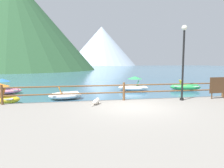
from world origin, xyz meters
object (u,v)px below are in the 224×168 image
(dog_resting, at_px, (96,102))
(pedal_boat_0, at_px, (4,89))
(pedal_boat_2, at_px, (66,95))
(pedal_boat_1, at_px, (185,87))
(sign_board, at_px, (219,86))
(pedal_boat_3, at_px, (133,86))
(lamp_post, at_px, (183,55))

(dog_resting, distance_m, pedal_boat_0, 9.25)
(pedal_boat_0, distance_m, pedal_boat_2, 5.56)
(pedal_boat_1, distance_m, pedal_boat_2, 10.27)
(sign_board, bearing_deg, pedal_boat_1, 75.12)
(pedal_boat_0, bearing_deg, pedal_boat_3, -0.69)
(lamp_post, bearing_deg, pedal_boat_0, 148.40)
(pedal_boat_3, bearing_deg, pedal_boat_0, 179.31)
(lamp_post, relative_size, pedal_boat_2, 1.69)
(lamp_post, height_order, pedal_boat_2, lamp_post)
(sign_board, distance_m, pedal_boat_2, 9.18)
(pedal_boat_2, bearing_deg, pedal_boat_3, 27.79)
(sign_board, bearing_deg, dog_resting, -178.24)
(pedal_boat_0, xyz_separation_m, pedal_boat_2, (4.68, -3.00, -0.12))
(pedal_boat_2, bearing_deg, lamp_post, -30.76)
(sign_board, height_order, pedal_boat_1, sign_board)
(dog_resting, height_order, pedal_boat_0, pedal_boat_0)
(dog_resting, relative_size, pedal_boat_3, 0.36)
(sign_board, xyz_separation_m, pedal_boat_2, (-8.41, 3.58, -0.87))
(pedal_boat_1, bearing_deg, pedal_boat_0, 177.54)
(dog_resting, bearing_deg, lamp_post, 1.51)
(dog_resting, height_order, pedal_boat_2, pedal_boat_2)
(dog_resting, xyz_separation_m, pedal_boat_3, (3.87, 6.67, -0.12))
(lamp_post, xyz_separation_m, pedal_boat_3, (-0.70, 6.55, -2.35))
(pedal_boat_0, bearing_deg, pedal_boat_2, -32.68)
(pedal_boat_1, xyz_separation_m, pedal_boat_3, (-4.52, 0.51, 0.10))
(pedal_boat_2, bearing_deg, dog_resting, -67.19)
(pedal_boat_0, relative_size, pedal_boat_2, 1.15)
(pedal_boat_1, distance_m, pedal_boat_3, 4.55)
(lamp_post, relative_size, pedal_boat_0, 1.47)
(sign_board, distance_m, pedal_boat_3, 7.13)
(pedal_boat_3, bearing_deg, pedal_boat_1, -6.39)
(pedal_boat_0, bearing_deg, lamp_post, -31.60)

